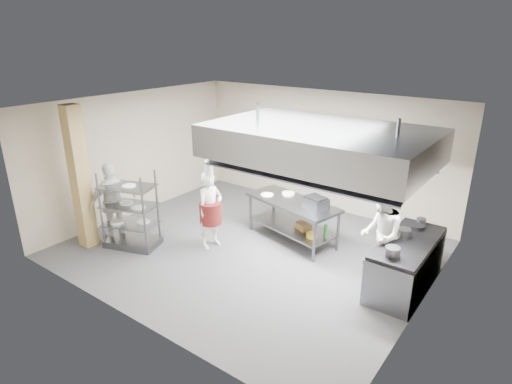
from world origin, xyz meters
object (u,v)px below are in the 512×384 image
Objects in this scene: griddle at (316,203)px; chef_line at (381,235)px; chef_head at (210,210)px; pass_rack at (130,209)px; chef_plating at (113,203)px; stockpot at (404,233)px; cooking_range at (406,265)px; island at (292,220)px.

chef_line is at bearing 4.65° from griddle.
griddle is (1.80, 1.20, 0.21)m from chef_head.
pass_rack is 0.91× the size of chef_line.
chef_line is at bearing 123.04° from chef_plating.
pass_rack is at bearing -158.96° from stockpot.
pass_rack is at bearing -91.76° from chef_line.
chef_head is 0.93× the size of chef_plating.
stockpot is at bearing 1.65° from pass_rack.
chef_line reaches higher than cooking_range.
chef_head is (1.38, 0.98, -0.01)m from pass_rack.
cooking_range is at bearing 0.30° from pass_rack.
griddle is at bearing 170.91° from cooking_range.
cooking_range is 8.60× the size of stockpot.
island is 2.55m from stockpot.
island is at bearing -124.84° from chef_line.
chef_head is 7.03× the size of stockpot.
island reaches higher than cooking_range.
chef_plating reaches higher than stockpot.
cooking_range is 1.22× the size of chef_head.
cooking_range is 4.31× the size of griddle.
chef_plating reaches higher than chef_head.
chef_line is at bearing -171.29° from cooking_range.
stockpot is (5.07, 1.95, 0.15)m from pass_rack.
island is 9.11× the size of stockpot.
chef_head is 2.18m from griddle.
stockpot is (5.55, 1.99, 0.10)m from chef_plating.
chef_plating is at bearing -160.29° from stockpot.
stockpot is (2.48, -0.30, 0.53)m from island.
pass_rack is 0.83× the size of cooking_range.
island is 3.85m from chef_plating.
chef_head reaches higher than stockpot.
pass_rack is at bearing -126.43° from griddle.
chef_plating is at bearing -93.17° from chef_line.
chef_head is at bearing -165.25° from stockpot.
chef_line is 1.03× the size of chef_plating.
chef_line is at bearing -68.93° from chef_head.
island is at bearing 173.07° from stockpot.
chef_head is at bearing -120.47° from island.
chef_head is at bearing 132.37° from chef_plating.
pass_rack is at bearing 132.87° from chef_head.
island is 1.21× the size of chef_plating.
island is 4.57× the size of griddle.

